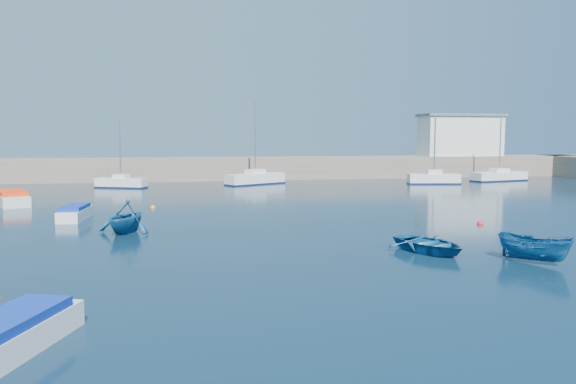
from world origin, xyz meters
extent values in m
plane|color=#0C2235|center=(0.00, 0.00, 0.00)|extent=(220.00, 220.00, 0.00)
cube|color=#746758|center=(0.00, 46.00, 1.30)|extent=(96.00, 4.50, 2.60)
cube|color=silver|center=(30.00, 46.00, 5.10)|extent=(10.00, 4.00, 5.00)
cube|color=silver|center=(-10.89, 37.26, 0.48)|extent=(5.21, 3.22, 0.97)
cylinder|color=#B7BABC|center=(-10.89, 37.26, 3.87)|extent=(0.15, 0.15, 5.81)
cube|color=silver|center=(2.78, 38.87, 0.58)|extent=(6.78, 4.95, 1.15)
cylinder|color=#B7BABC|center=(2.78, 38.87, 5.02)|extent=(0.17, 0.17, 7.73)
cube|color=silver|center=(21.73, 35.75, 0.54)|extent=(5.64, 2.41, 1.08)
cylinder|color=#B7BABC|center=(21.73, 35.75, 4.22)|extent=(0.16, 0.16, 6.28)
cube|color=silver|center=(30.87, 38.17, 0.52)|extent=(7.15, 3.42, 1.04)
cylinder|color=#B7BABC|center=(30.87, 38.17, 5.00)|extent=(0.15, 0.15, 7.92)
cube|color=silver|center=(-11.44, 15.88, 0.33)|extent=(1.62, 3.80, 0.66)
cube|color=navy|center=(-11.44, 15.88, 0.78)|extent=(1.47, 2.88, 0.25)
cube|color=silver|center=(-17.52, 24.62, 0.40)|extent=(3.78, 5.62, 0.80)
cube|color=#EE360D|center=(-17.52, 24.62, 0.95)|extent=(3.18, 4.36, 0.30)
cube|color=silver|center=(-8.89, -6.19, 0.34)|extent=(2.68, 4.28, 0.69)
cube|color=navy|center=(-8.89, -6.19, 0.82)|extent=(2.28, 3.31, 0.26)
imported|color=navy|center=(6.00, 2.64, 0.38)|extent=(3.82, 4.41, 0.77)
imported|color=navy|center=(-7.85, 10.40, 0.87)|extent=(3.97, 4.19, 1.74)
imported|color=navy|center=(9.39, -0.02, 0.60)|extent=(2.63, 3.25, 1.20)
sphere|color=red|center=(12.38, 9.54, 0.00)|extent=(0.40, 0.40, 0.40)
sphere|color=orange|center=(-6.97, 20.77, 0.00)|extent=(0.41, 0.41, 0.41)
camera|label=1|loc=(-4.76, -20.48, 5.24)|focal=35.00mm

